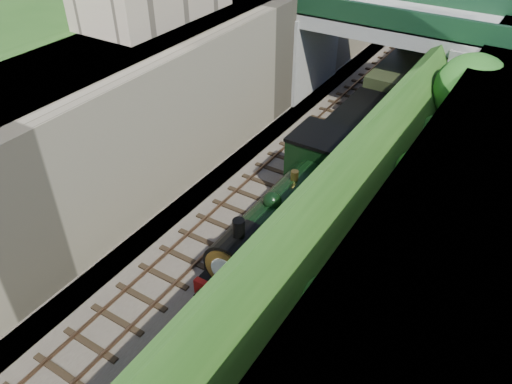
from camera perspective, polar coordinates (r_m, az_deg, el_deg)
trackbed at (r=30.76m, az=11.52°, el=6.64°), size 10.00×90.00×0.20m
retaining_wall at (r=31.36m, az=2.72°, el=14.82°), size 1.00×90.00×7.00m
street_plateau_left at (r=33.09m, az=-2.75°, el=16.00°), size 6.00×90.00×7.00m
embankment_slope at (r=27.21m, az=20.60°, el=7.04°), size 4.57×90.00×6.36m
track_left at (r=31.32m, az=8.17°, el=7.89°), size 2.50×90.00×0.20m
track_right at (r=30.37m, az=13.64°, el=6.23°), size 2.50×90.00×0.20m
road_bridge at (r=32.37m, az=16.79°, el=15.17°), size 16.00×6.40×7.25m
tree at (r=26.45m, az=23.64°, el=10.29°), size 3.60×3.80×6.60m
locomotive at (r=21.17m, az=4.03°, el=-1.89°), size 3.10×10.22×3.83m
tender at (r=26.99m, az=11.58°, el=5.89°), size 2.70×6.00×3.05m
coach_front at (r=37.89m, az=19.21°, el=14.42°), size 2.90×18.00×3.70m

